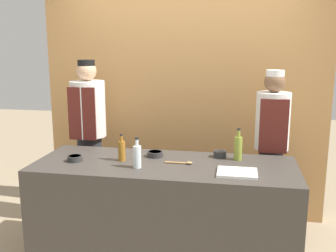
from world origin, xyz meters
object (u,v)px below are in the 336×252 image
(sauce_bowl_white, at_px, (155,154))
(bottle_amber, at_px, (122,150))
(chef_right, at_px, (271,149))
(bottle_oil, at_px, (238,148))
(chef_left, at_px, (89,137))
(sauce_bowl_brown, at_px, (75,158))
(cutting_board, at_px, (237,173))
(wooden_spoon, at_px, (182,163))
(sauce_bowl_yellow, at_px, (220,154))
(bottle_clear, at_px, (137,156))

(sauce_bowl_white, xyz_separation_m, bottle_amber, (-0.25, -0.17, 0.06))
(sauce_bowl_white, height_order, chef_right, chef_right)
(bottle_oil, height_order, chef_left, chef_left)
(sauce_bowl_brown, relative_size, cutting_board, 0.41)
(bottle_amber, bearing_deg, wooden_spoon, -0.45)
(cutting_board, height_order, chef_right, chef_right)
(bottle_amber, bearing_deg, chef_left, 131.06)
(sauce_bowl_brown, distance_m, chef_left, 0.71)
(sauce_bowl_yellow, bearing_deg, bottle_amber, -162.50)
(bottle_amber, bearing_deg, sauce_bowl_brown, -167.25)
(bottle_oil, xyz_separation_m, wooden_spoon, (-0.45, -0.20, -0.10))
(sauce_bowl_white, bearing_deg, wooden_spoon, -33.19)
(sauce_bowl_brown, relative_size, bottle_amber, 0.54)
(cutting_board, distance_m, bottle_clear, 0.79)
(sauce_bowl_yellow, distance_m, cutting_board, 0.46)
(sauce_bowl_brown, bearing_deg, sauce_bowl_yellow, 15.99)
(wooden_spoon, bearing_deg, cutting_board, -20.97)
(sauce_bowl_yellow, relative_size, chef_right, 0.07)
(sauce_bowl_yellow, bearing_deg, cutting_board, -70.45)
(sauce_bowl_brown, xyz_separation_m, chef_left, (-0.15, 0.69, 0.01))
(sauce_bowl_white, distance_m, sauce_bowl_yellow, 0.56)
(cutting_board, bearing_deg, bottle_amber, 169.61)
(sauce_bowl_brown, distance_m, bottle_amber, 0.40)
(sauce_bowl_brown, bearing_deg, bottle_oil, 11.84)
(sauce_bowl_white, relative_size, wooden_spoon, 0.61)
(bottle_oil, bearing_deg, sauce_bowl_white, -177.69)
(chef_right, bearing_deg, wooden_spoon, -140.92)
(cutting_board, distance_m, chef_left, 1.68)
(cutting_board, bearing_deg, bottle_clear, 179.21)
(sauce_bowl_brown, height_order, bottle_amber, bottle_amber)
(sauce_bowl_yellow, bearing_deg, chef_left, 165.17)
(bottle_amber, xyz_separation_m, chef_right, (1.26, 0.61, -0.09))
(sauce_bowl_white, distance_m, bottle_amber, 0.31)
(chef_left, bearing_deg, bottle_amber, -48.94)
(sauce_bowl_white, height_order, bottle_clear, bottle_clear)
(bottle_oil, relative_size, chef_left, 0.16)
(sauce_bowl_brown, relative_size, sauce_bowl_yellow, 1.11)
(sauce_bowl_white, distance_m, cutting_board, 0.79)
(sauce_bowl_white, distance_m, chef_left, 0.89)
(chef_left, height_order, chef_right, chef_left)
(bottle_clear, height_order, bottle_amber, bottle_clear)
(bottle_oil, xyz_separation_m, chef_left, (-1.49, 0.41, -0.07))
(sauce_bowl_brown, bearing_deg, bottle_clear, -7.98)
(chef_left, bearing_deg, wooden_spoon, -30.46)
(sauce_bowl_brown, xyz_separation_m, bottle_oil, (1.34, 0.28, 0.08))
(sauce_bowl_brown, bearing_deg, chef_right, 22.86)
(sauce_bowl_brown, relative_size, bottle_clear, 0.50)
(bottle_oil, distance_m, wooden_spoon, 0.50)
(bottle_amber, bearing_deg, chef_right, 25.68)
(sauce_bowl_yellow, distance_m, bottle_oil, 0.18)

